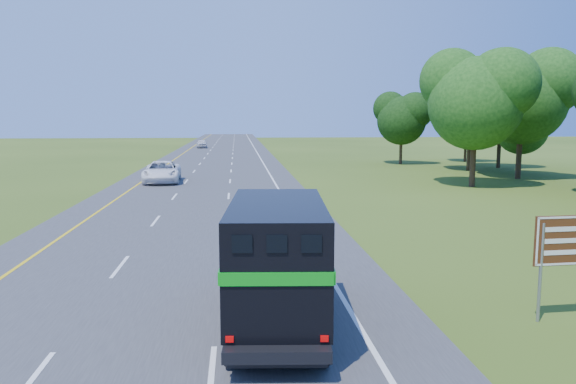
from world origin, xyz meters
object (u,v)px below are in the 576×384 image
far_car (202,144)px  horse_truck (277,257)px  white_suv (162,172)px  exit_sign (568,245)px

far_car → horse_truck: bearing=-89.6°
horse_truck → white_suv: (-7.18, 32.76, -0.88)m
white_suv → far_car: (0.07, 52.62, -0.11)m
horse_truck → white_suv: size_ratio=1.20×
far_car → exit_sign: size_ratio=1.40×
white_suv → exit_sign: 36.37m
far_car → white_suv: bearing=-94.4°
far_car → exit_sign: 87.09m
horse_truck → white_suv: 33.55m
horse_truck → far_car: bearing=99.1°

